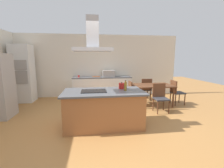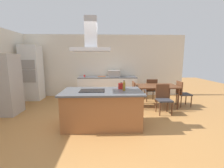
{
  "view_description": "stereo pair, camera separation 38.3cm",
  "coord_description": "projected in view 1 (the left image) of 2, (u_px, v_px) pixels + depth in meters",
  "views": [
    {
      "loc": [
        -0.28,
        -3.69,
        1.7
      ],
      "look_at": [
        0.26,
        0.4,
        1.0
      ],
      "focal_mm": 24.77,
      "sensor_mm": 36.0,
      "label": 1
    },
    {
      "loc": [
        0.1,
        -3.73,
        1.7
      ],
      "look_at": [
        0.26,
        0.4,
        1.0
      ],
      "focal_mm": 24.77,
      "sensor_mm": 36.0,
      "label": 2
    }
  ],
  "objects": [
    {
      "name": "cooktop",
      "position": [
        94.0,
        91.0,
        3.75
      ],
      "size": [
        0.6,
        0.44,
        0.01
      ],
      "primitive_type": "cube",
      "color": "black",
      "rests_on": "kitchen_island"
    },
    {
      "name": "ground",
      "position": [
        100.0,
        107.0,
        5.4
      ],
      "size": [
        16.0,
        16.0,
        0.0
      ],
      "primitive_type": "plane",
      "color": "#AD753D"
    },
    {
      "name": "chair_facing_island",
      "position": [
        160.0,
        96.0,
        4.91
      ],
      "size": [
        0.42,
        0.42,
        0.89
      ],
      "color": "#333338",
      "rests_on": "ground"
    },
    {
      "name": "wall_oven_stack",
      "position": [
        23.0,
        74.0,
        5.96
      ],
      "size": [
        0.7,
        0.66,
        2.2
      ],
      "color": "silver",
      "rests_on": "ground"
    },
    {
      "name": "tea_kettle",
      "position": [
        122.0,
        86.0,
        4.05
      ],
      "size": [
        0.21,
        0.16,
        0.18
      ],
      "color": "#B21E19",
      "rests_on": "kitchen_island"
    },
    {
      "name": "kitchen_island",
      "position": [
        104.0,
        108.0,
        3.85
      ],
      "size": [
        1.96,
        1.04,
        0.9
      ],
      "color": "#995B33",
      "rests_on": "ground"
    },
    {
      "name": "back_counter",
      "position": [
        102.0,
        87.0,
        6.69
      ],
      "size": [
        2.49,
        0.62,
        0.9
      ],
      "color": "silver",
      "rests_on": "ground"
    },
    {
      "name": "chair_facing_back_wall",
      "position": [
        146.0,
        88.0,
        6.21
      ],
      "size": [
        0.42,
        0.42,
        0.89
      ],
      "color": "#333338",
      "rests_on": "ground"
    },
    {
      "name": "chair_at_right_end",
      "position": [
        176.0,
        91.0,
        5.68
      ],
      "size": [
        0.42,
        0.42,
        0.89
      ],
      "color": "#333338",
      "rests_on": "ground"
    },
    {
      "name": "cutting_board",
      "position": [
        96.0,
        77.0,
        6.63
      ],
      "size": [
        0.34,
        0.24,
        0.02
      ],
      "primitive_type": "cube",
      "color": "brown",
      "rests_on": "back_counter"
    },
    {
      "name": "chair_at_left_end",
      "position": [
        127.0,
        92.0,
        5.44
      ],
      "size": [
        0.42,
        0.42,
        0.89
      ],
      "color": "#333338",
      "rests_on": "ground"
    },
    {
      "name": "coffee_mug_red",
      "position": [
        79.0,
        76.0,
        6.44
      ],
      "size": [
        0.08,
        0.08,
        0.09
      ],
      "primitive_type": "cylinder",
      "color": "red",
      "rests_on": "back_counter"
    },
    {
      "name": "countertop_microwave",
      "position": [
        109.0,
        73.0,
        6.63
      ],
      "size": [
        0.5,
        0.38,
        0.28
      ],
      "primitive_type": "cube",
      "color": "#9E9993",
      "rests_on": "back_counter"
    },
    {
      "name": "range_hood",
      "position": [
        93.0,
        40.0,
        3.55
      ],
      "size": [
        0.9,
        0.55,
        0.78
      ],
      "color": "#ADADB2"
    },
    {
      "name": "dining_table",
      "position": [
        152.0,
        87.0,
        5.54
      ],
      "size": [
        1.4,
        0.9,
        0.75
      ],
      "color": "#59331E",
      "rests_on": "ground"
    },
    {
      "name": "olive_oil_bottle",
      "position": [
        125.0,
        86.0,
        3.81
      ],
      "size": [
        0.07,
        0.07,
        0.26
      ],
      "color": "olive",
      "rests_on": "kitchen_island"
    },
    {
      "name": "wall_back",
      "position": [
        98.0,
        66.0,
        6.88
      ],
      "size": [
        7.2,
        0.1,
        2.7
      ],
      "primitive_type": "cube",
      "color": "beige",
      "rests_on": "ground"
    }
  ]
}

